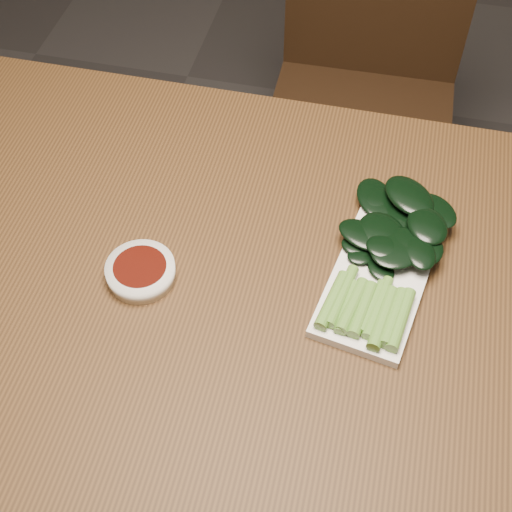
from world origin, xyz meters
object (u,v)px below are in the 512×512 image
Objects in this scene: sauce_bowl at (141,271)px; gai_lan at (393,246)px; table at (262,322)px; chair_far at (365,86)px; serving_plate at (383,268)px.

gai_lan reaches higher than sauce_bowl.
table is 14.83× the size of sauce_bowl.
sauce_bowl is at bearing -161.45° from gai_lan.
sauce_bowl is (-0.23, -0.81, 0.28)m from chair_far.
gai_lan is at bearing 72.18° from serving_plate.
table is at bearing -148.48° from gai_lan.
sauce_bowl is at bearing -107.20° from chair_far.
sauce_bowl reaches higher than serving_plate.
gai_lan is at bearing 18.55° from sauce_bowl.
serving_plate is 0.97× the size of gai_lan.
gai_lan is at bearing 31.52° from table.
chair_far is at bearing 74.04° from sauce_bowl.
table is at bearing 3.72° from sauce_bowl.
chair_far is 0.78m from serving_plate.
table is 0.82m from chair_far.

